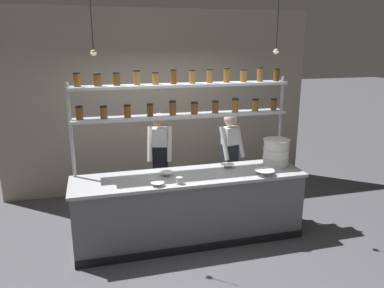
# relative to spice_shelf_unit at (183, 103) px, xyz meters

# --- Properties ---
(ground_plane) EXTENTS (40.00, 40.00, 0.00)m
(ground_plane) POSITION_rel_spice_shelf_unit_xyz_m (-0.00, -0.33, -1.83)
(ground_plane) COLOR #4C4C51
(back_wall) EXTENTS (5.47, 0.12, 3.16)m
(back_wall) POSITION_rel_spice_shelf_unit_xyz_m (-0.00, 1.69, -0.25)
(back_wall) COLOR #9E9384
(back_wall) RESTS_ON ground_plane
(prep_counter) EXTENTS (3.07, 0.76, 0.92)m
(prep_counter) POSITION_rel_spice_shelf_unit_xyz_m (-0.00, -0.33, -1.37)
(prep_counter) COLOR slate
(prep_counter) RESTS_ON ground_plane
(spice_shelf_unit) EXTENTS (2.95, 0.28, 2.28)m
(spice_shelf_unit) POSITION_rel_spice_shelf_unit_xyz_m (0.00, 0.00, 0.00)
(spice_shelf_unit) COLOR #ADAFB5
(spice_shelf_unit) RESTS_ON ground_plane
(chef_left) EXTENTS (0.41, 0.33, 1.61)m
(chef_left) POSITION_rel_spice_shelf_unit_xyz_m (-0.24, 0.51, -0.91)
(chef_left) COLOR black
(chef_left) RESTS_ON ground_plane
(chef_center) EXTENTS (0.41, 0.33, 1.59)m
(chef_center) POSITION_rel_spice_shelf_unit_xyz_m (0.83, 0.38, -0.92)
(chef_center) COLOR black
(chef_center) RESTS_ON ground_plane
(container_stack) EXTENTS (0.37, 0.37, 0.38)m
(container_stack) POSITION_rel_spice_shelf_unit_xyz_m (1.28, -0.26, -0.72)
(container_stack) COLOR white
(container_stack) RESTS_ON prep_counter
(prep_bowl_near_left) EXTENTS (0.26, 0.26, 0.07)m
(prep_bowl_near_left) POSITION_rel_spice_shelf_unit_xyz_m (0.95, -0.58, -0.87)
(prep_bowl_near_left) COLOR white
(prep_bowl_near_left) RESTS_ON prep_counter
(prep_bowl_center_front) EXTENTS (0.19, 0.19, 0.05)m
(prep_bowl_center_front) POSITION_rel_spice_shelf_unit_xyz_m (0.58, -0.18, -0.88)
(prep_bowl_center_front) COLOR silver
(prep_bowl_center_front) RESTS_ON prep_counter
(prep_bowl_center_back) EXTENTS (0.16, 0.16, 0.04)m
(prep_bowl_center_back) POSITION_rel_spice_shelf_unit_xyz_m (-0.47, -0.60, -0.89)
(prep_bowl_center_back) COLOR white
(prep_bowl_center_back) RESTS_ON prep_counter
(prep_bowl_near_right) EXTENTS (0.17, 0.17, 0.05)m
(prep_bowl_near_right) POSITION_rel_spice_shelf_unit_xyz_m (-0.29, -0.27, -0.89)
(prep_bowl_near_right) COLOR silver
(prep_bowl_near_right) RESTS_ON prep_counter
(serving_cup_front) EXTENTS (0.08, 0.08, 0.09)m
(serving_cup_front) POSITION_rel_spice_shelf_unit_xyz_m (-0.20, -0.60, -0.86)
(serving_cup_front) COLOR #B2B7BC
(serving_cup_front) RESTS_ON prep_counter
(pendant_light_row) EXTENTS (2.34, 0.07, 0.65)m
(pendant_light_row) POSITION_rel_spice_shelf_unit_xyz_m (0.01, -0.33, 0.70)
(pendant_light_row) COLOR black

